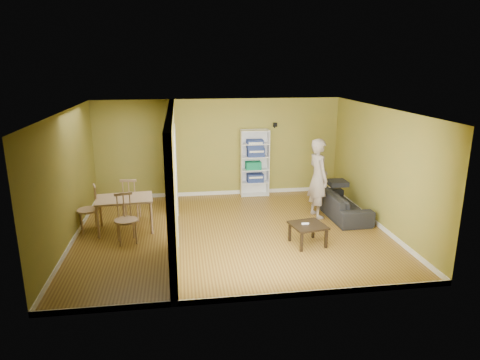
# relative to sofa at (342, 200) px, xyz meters

# --- Properties ---
(room_shell) EXTENTS (6.50, 6.50, 6.50)m
(room_shell) POSITION_rel_sofa_xyz_m (-2.70, -0.70, 0.93)
(room_shell) COLOR olive
(room_shell) RESTS_ON ground
(partition) EXTENTS (0.22, 5.50, 2.60)m
(partition) POSITION_rel_sofa_xyz_m (-3.90, -0.70, 0.93)
(partition) COLOR olive
(partition) RESTS_ON ground
(wall_speaker) EXTENTS (0.10, 0.10, 0.10)m
(wall_speaker) POSITION_rel_sofa_xyz_m (-1.20, 1.99, 1.53)
(wall_speaker) COLOR black
(wall_speaker) RESTS_ON room_shell
(sofa) EXTENTS (1.97, 0.90, 0.74)m
(sofa) POSITION_rel_sofa_xyz_m (0.00, 0.00, 0.00)
(sofa) COLOR black
(sofa) RESTS_ON ground
(person) EXTENTS (0.88, 0.73, 2.18)m
(person) POSITION_rel_sofa_xyz_m (-0.60, 0.02, 0.72)
(person) COLOR slate
(person) RESTS_ON ground
(bookshelf) EXTENTS (0.76, 0.33, 1.80)m
(bookshelf) POSITION_rel_sofa_xyz_m (-1.77, 1.90, 0.53)
(bookshelf) COLOR white
(bookshelf) RESTS_ON ground
(paper_box_navy_a) EXTENTS (0.43, 0.28, 0.22)m
(paper_box_navy_a) POSITION_rel_sofa_xyz_m (-1.75, 1.85, 0.12)
(paper_box_navy_a) COLOR #344A7C
(paper_box_navy_a) RESTS_ON bookshelf
(paper_box_teal) EXTENTS (0.41, 0.26, 0.21)m
(paper_box_teal) POSITION_rel_sofa_xyz_m (-1.81, 1.85, 0.47)
(paper_box_teal) COLOR #178167
(paper_box_teal) RESTS_ON bookshelf
(paper_box_navy_b) EXTENTS (0.45, 0.29, 0.23)m
(paper_box_navy_b) POSITION_rel_sofa_xyz_m (-1.74, 1.85, 0.83)
(paper_box_navy_b) COLOR navy
(paper_box_navy_b) RESTS_ON bookshelf
(paper_box_navy_c) EXTENTS (0.43, 0.28, 0.22)m
(paper_box_navy_c) POSITION_rel_sofa_xyz_m (-1.77, 1.85, 1.05)
(paper_box_navy_c) COLOR navy
(paper_box_navy_c) RESTS_ON bookshelf
(coffee_table) EXTENTS (0.64, 0.64, 0.42)m
(coffee_table) POSITION_rel_sofa_xyz_m (-1.29, -1.53, -0.01)
(coffee_table) COLOR #2E2112
(coffee_table) RESTS_ON ground
(game_controller) EXTENTS (0.14, 0.04, 0.03)m
(game_controller) POSITION_rel_sofa_xyz_m (-1.34, -1.51, 0.07)
(game_controller) COLOR white
(game_controller) RESTS_ON coffee_table
(dining_table) EXTENTS (1.17, 0.78, 0.73)m
(dining_table) POSITION_rel_sofa_xyz_m (-4.95, -0.24, 0.28)
(dining_table) COLOR tan
(dining_table) RESTS_ON ground
(chair_left) EXTENTS (0.57, 0.57, 1.00)m
(chair_left) POSITION_rel_sofa_xyz_m (-5.73, -0.17, 0.13)
(chair_left) COLOR tan
(chair_left) RESTS_ON ground
(chair_near) EXTENTS (0.56, 0.56, 1.00)m
(chair_near) POSITION_rel_sofa_xyz_m (-4.86, -0.92, 0.13)
(chair_near) COLOR tan
(chair_near) RESTS_ON ground
(chair_far) EXTENTS (0.50, 0.50, 1.02)m
(chair_far) POSITION_rel_sofa_xyz_m (-4.89, 0.38, 0.14)
(chair_far) COLOR tan
(chair_far) RESTS_ON ground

